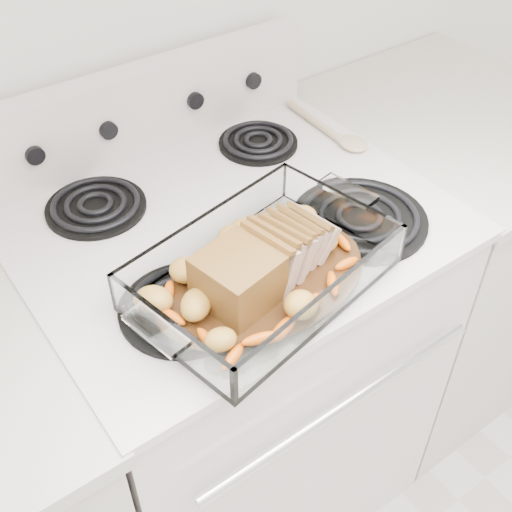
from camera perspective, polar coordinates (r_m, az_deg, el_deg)
electric_range at (r=1.53m, az=-2.12°, el=-9.66°), size 0.78×0.70×1.12m
counter_right at (r=1.87m, az=14.97°, el=-0.16°), size 0.58×0.68×0.93m
baking_dish at (r=1.04m, az=0.65°, el=-1.72°), size 0.41×0.27×0.08m
pork_roast at (r=1.01m, az=-0.03°, el=-0.85°), size 0.25×0.11×0.09m
roast_vegetables at (r=1.05m, az=-0.61°, el=-0.52°), size 0.34×0.18×0.04m
wooden_spoon at (r=1.43m, az=7.12°, el=10.75°), size 0.05×0.25×0.02m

